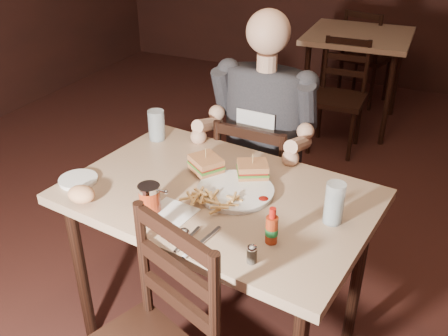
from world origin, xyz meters
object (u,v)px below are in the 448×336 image
at_px(glass_right, 334,203).
at_px(syrup_dispenser, 150,198).
at_px(diner, 262,111).
at_px(bg_chair_far, 366,57).
at_px(bg_table, 358,44).
at_px(hot_sauce, 272,225).
at_px(side_plate, 78,181).
at_px(dinner_plate, 235,192).
at_px(glass_left, 157,125).
at_px(chair_far, 262,192).
at_px(bg_chair_near, 338,99).
at_px(main_table, 219,211).

xyz_separation_m(glass_right, syrup_dispenser, (-0.61, -0.20, -0.02)).
bearing_deg(diner, bg_chair_far, 92.03).
relative_size(bg_table, hot_sauce, 6.29).
bearing_deg(side_plate, hot_sauce, -2.99).
bearing_deg(bg_chair_far, side_plate, 95.67).
height_order(glass_right, syrup_dispenser, glass_right).
height_order(bg_chair_far, dinner_plate, bg_chair_far).
distance_m(diner, hot_sauce, 0.81).
relative_size(bg_table, bg_chair_far, 0.96).
relative_size(bg_table, glass_left, 5.96).
xyz_separation_m(bg_table, glass_right, (0.44, -2.62, 0.17)).
bearing_deg(hot_sauce, glass_left, 145.71).
bearing_deg(dinner_plate, hot_sauce, -44.59).
distance_m(chair_far, bg_chair_near, 1.48).
bearing_deg(bg_chair_far, diner, 103.97).
height_order(main_table, bg_table, same).
bearing_deg(chair_far, bg_table, -88.15).
distance_m(main_table, bg_chair_near, 2.08).
bearing_deg(bg_table, diner, -91.03).
bearing_deg(main_table, glass_left, 146.44).
height_order(glass_right, side_plate, glass_right).
xyz_separation_m(main_table, side_plate, (-0.53, -0.16, 0.09)).
distance_m(dinner_plate, side_plate, 0.62).
distance_m(dinner_plate, glass_left, 0.59).
relative_size(bg_chair_far, side_plate, 5.85).
relative_size(bg_chair_far, dinner_plate, 3.03).
height_order(bg_chair_near, glass_right, glass_right).
relative_size(chair_far, bg_chair_far, 1.00).
height_order(glass_left, side_plate, glass_left).
xyz_separation_m(dinner_plate, glass_right, (0.38, -0.02, 0.07)).
distance_m(main_table, bg_chair_far, 3.18).
bearing_deg(bg_chair_far, bg_chair_near, 104.78).
relative_size(chair_far, hot_sauce, 6.55).
relative_size(bg_chair_near, glass_left, 5.94).
bearing_deg(bg_table, chair_far, -90.99).
bearing_deg(chair_far, dinner_plate, 102.40).
relative_size(bg_chair_near, syrup_dispenser, 7.96).
distance_m(glass_left, side_plate, 0.47).
bearing_deg(glass_left, bg_table, 78.93).
xyz_separation_m(main_table, hot_sauce, (0.29, -0.20, 0.15)).
height_order(glass_left, syrup_dispenser, glass_left).
bearing_deg(syrup_dispenser, side_plate, 179.37).
relative_size(glass_left, syrup_dispenser, 1.34).
bearing_deg(glass_right, syrup_dispenser, -161.38).
distance_m(diner, dinner_plate, 0.54).
relative_size(bg_chair_near, glass_right, 5.42).
bearing_deg(bg_chair_near, glass_left, -105.65).
distance_m(bg_chair_near, side_plate, 2.32).
xyz_separation_m(main_table, bg_chair_near, (0.00, 2.07, -0.27)).
relative_size(glass_left, glass_right, 0.91).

